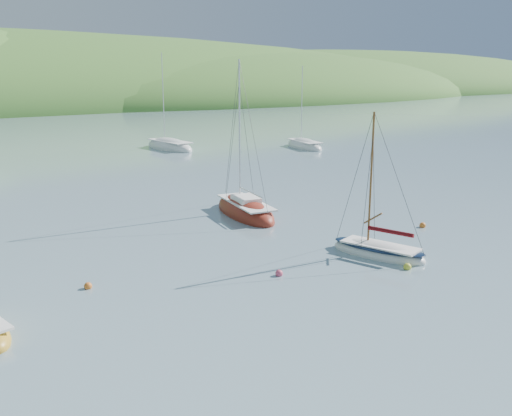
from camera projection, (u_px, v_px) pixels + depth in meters
ground at (359, 299)px, 26.36m from camera, size 700.00×700.00×0.00m
daysailer_white at (378, 252)px, 32.48m from camera, size 3.68×5.99×8.66m
sloop_red at (245, 212)px, 41.50m from camera, size 4.09×8.43×11.96m
distant_sloop_b at (170, 147)px, 75.69m from camera, size 4.31×9.78×13.53m
distant_sloop_d at (304, 146)px, 76.79m from camera, size 4.46×8.62×11.71m
mooring_buoys at (327, 257)px, 31.83m from camera, size 22.58×7.17×0.43m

